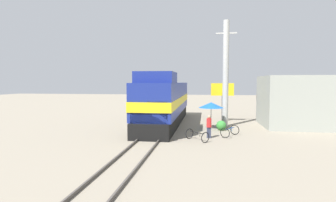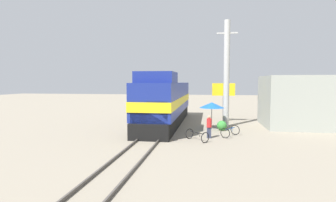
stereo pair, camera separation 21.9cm
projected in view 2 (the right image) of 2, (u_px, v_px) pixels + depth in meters
ground_plane at (161, 128)px, 22.22m from camera, size 120.00×120.00×0.00m
rail_near at (153, 127)px, 22.32m from camera, size 0.08×29.96×0.15m
rail_far at (170, 128)px, 22.10m from camera, size 0.08×29.96×0.15m
locomotive at (166, 102)px, 24.14m from camera, size 3.07×15.04×4.70m
utility_pole at (227, 74)px, 22.84m from camera, size 1.80×0.52×9.27m
vendor_umbrella at (212, 105)px, 21.84m from camera, size 2.04×2.04×2.24m
billboard_sign at (223, 92)px, 25.70m from camera, size 2.21×0.12×3.81m
shrub_cluster at (222, 126)px, 21.29m from camera, size 0.80×0.80×0.80m
person_bystander at (209, 126)px, 18.34m from camera, size 0.34×0.34×1.61m
bicycle at (230, 131)px, 18.90m from camera, size 1.45×1.72×0.73m
bicycle_spare at (197, 135)px, 17.50m from camera, size 1.62×1.62×0.70m
building_block_distant at (312, 102)px, 22.80m from camera, size 8.12×5.56×4.48m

